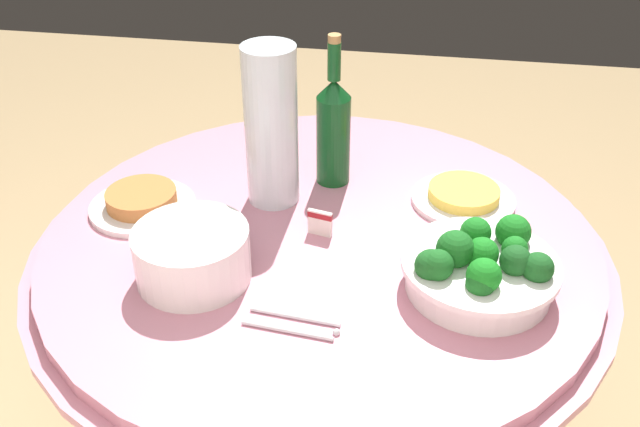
% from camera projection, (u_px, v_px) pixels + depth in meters
% --- Properties ---
extents(buffet_table, '(1.16, 1.16, 0.74)m').
position_uv_depth(buffet_table, '(320.00, 366.00, 1.63)').
color(buffet_table, maroon).
rests_on(buffet_table, ground_plane).
extents(broccoli_bowl, '(0.28, 0.28, 0.12)m').
position_uv_depth(broccoli_bowl, '(480.00, 268.00, 1.26)').
color(broccoli_bowl, white).
rests_on(broccoli_bowl, buffet_table).
extents(plate_stack, '(0.21, 0.21, 0.10)m').
position_uv_depth(plate_stack, '(192.00, 255.00, 1.29)').
color(plate_stack, white).
rests_on(plate_stack, buffet_table).
extents(wine_bottle, '(0.07, 0.07, 0.34)m').
position_uv_depth(wine_bottle, '(333.00, 128.00, 1.54)').
color(wine_bottle, '#10471B').
rests_on(wine_bottle, buffet_table).
extents(decorative_fruit_vase, '(0.11, 0.11, 0.34)m').
position_uv_depth(decorative_fruit_vase, '(271.00, 131.00, 1.46)').
color(decorative_fruit_vase, silver).
rests_on(decorative_fruit_vase, buffet_table).
extents(serving_tongs, '(0.17, 0.06, 0.01)m').
position_uv_depth(serving_tongs, '(295.00, 324.00, 1.21)').
color(serving_tongs, silver).
rests_on(serving_tongs, buffet_table).
extents(food_plate_peanuts, '(0.22, 0.22, 0.04)m').
position_uv_depth(food_plate_peanuts, '(142.00, 202.00, 1.50)').
color(food_plate_peanuts, white).
rests_on(food_plate_peanuts, buffet_table).
extents(food_plate_fried_egg, '(0.22, 0.22, 0.03)m').
position_uv_depth(food_plate_fried_egg, '(463.00, 196.00, 1.53)').
color(food_plate_fried_egg, white).
rests_on(food_plate_fried_egg, buffet_table).
extents(label_placard_front, '(0.05, 0.02, 0.05)m').
position_uv_depth(label_placard_front, '(319.00, 222.00, 1.42)').
color(label_placard_front, white).
rests_on(label_placard_front, buffet_table).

